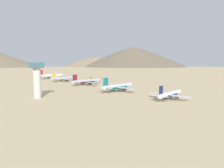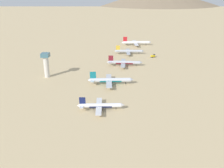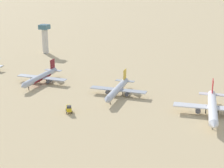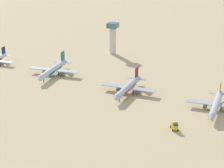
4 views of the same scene
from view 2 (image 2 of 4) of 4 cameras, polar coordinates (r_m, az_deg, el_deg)
ground_plane at (r=268.62m, az=2.35°, el=4.03°), size 1800.00×1800.00×0.00m
parked_jet_0 at (r=174.95m, az=-2.70°, el=-4.91°), size 33.23×27.01×9.58m
parked_jet_1 at (r=218.30m, az=-0.41°, el=0.88°), size 40.56×32.98×11.69m
parked_jet_2 at (r=269.37m, az=2.78°, el=4.90°), size 38.74×31.39×11.20m
parked_jet_3 at (r=317.03m, az=3.85°, el=7.44°), size 37.61×30.49×10.86m
parked_jet_4 at (r=364.68m, az=5.50°, el=9.37°), size 43.28×35.22×12.48m
service_truck at (r=305.68m, az=9.34°, el=6.36°), size 5.70×4.78×3.90m
control_tower at (r=240.93m, az=-14.74°, el=4.51°), size 7.20×7.20×23.17m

